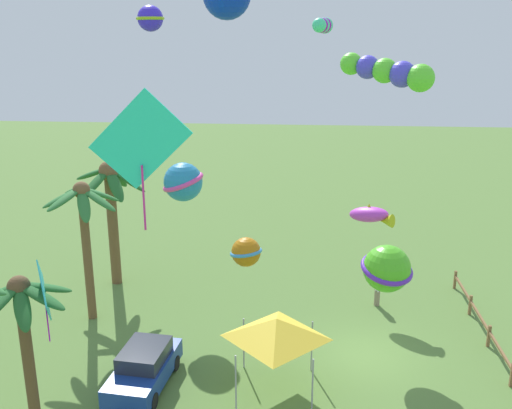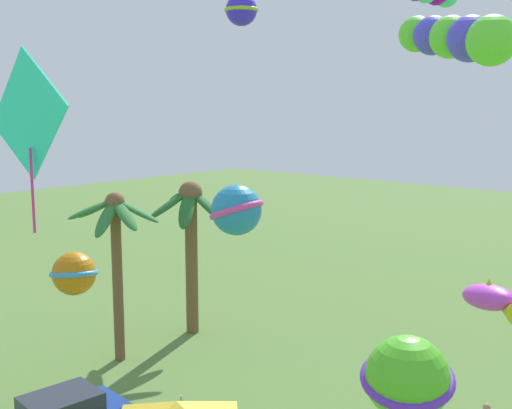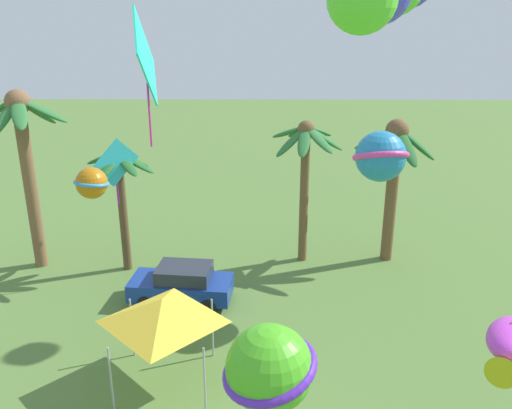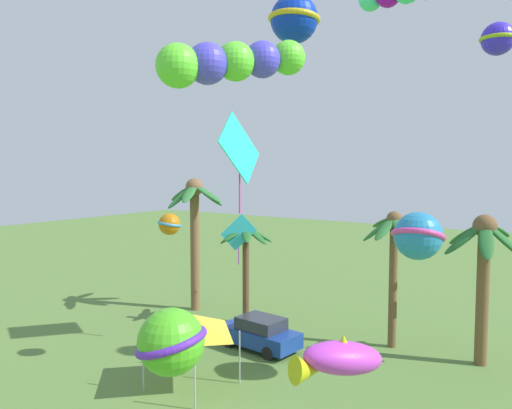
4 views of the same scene
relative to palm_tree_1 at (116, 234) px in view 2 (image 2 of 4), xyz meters
The scene contains 9 objects.
palm_tree_1 is the anchor object (origin of this frame).
palm_tree_3 3.84m from the palm_tree_1, ahead, with size 3.55×3.84×6.46m.
kite_diamond_0 8.37m from the palm_tree_1, 142.43° to the right, with size 0.50×3.30×4.58m.
kite_ball_1 4.66m from the palm_tree_1, 59.70° to the right, with size 2.19×2.15×1.80m.
kite_fish_2 13.10m from the palm_tree_1, 75.57° to the right, with size 1.96×2.38×1.05m.
kite_ball_5 10.34m from the palm_tree_1, 130.99° to the right, with size 1.38×1.38×0.90m.
kite_tube_7 14.07m from the palm_tree_1, 89.12° to the right, with size 2.51×3.47×1.41m.
kite_ball_8 9.63m from the palm_tree_1, 26.03° to the right, with size 1.75×1.75×1.19m.
kite_ball_9 12.96m from the palm_tree_1, 97.82° to the right, with size 2.74×2.75×1.87m.
Camera 2 is at (-11.66, -6.80, 9.50)m, focal length 44.42 mm.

